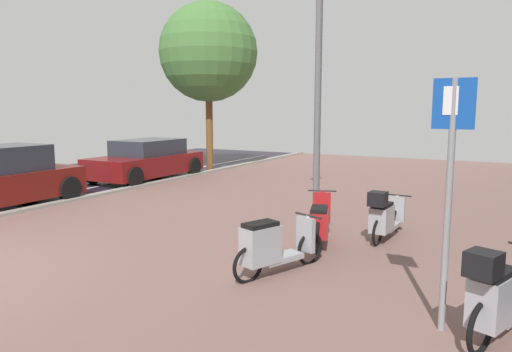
# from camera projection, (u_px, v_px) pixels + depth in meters

# --- Properties ---
(scooter_near) EXTENTS (0.83, 1.61, 0.81)m
(scooter_near) POSITION_uv_depth(u_px,v_px,m) (272.00, 246.00, 6.57)
(scooter_near) COLOR black
(scooter_near) RESTS_ON ground
(scooter_mid) EXTENTS (0.88, 1.75, 1.03)m
(scooter_mid) POSITION_uv_depth(u_px,v_px,m) (500.00, 295.00, 4.72)
(scooter_mid) COLOR black
(scooter_mid) RESTS_ON ground
(scooter_far) EXTENTS (0.78, 1.76, 0.86)m
(scooter_far) POSITION_uv_depth(u_px,v_px,m) (320.00, 222.00, 8.02)
(scooter_far) COLOR black
(scooter_far) RESTS_ON ground
(scooter_extra) EXTENTS (0.52, 1.69, 0.95)m
(scooter_extra) POSITION_uv_depth(u_px,v_px,m) (384.00, 216.00, 8.33)
(scooter_extra) COLOR black
(scooter_extra) RESTS_ON ground
(parked_car_far) EXTENTS (1.91, 4.02, 1.30)m
(parked_car_far) POSITION_uv_depth(u_px,v_px,m) (147.00, 160.00, 15.61)
(parked_car_far) COLOR maroon
(parked_car_far) RESTS_ON ground
(parking_sign) EXTENTS (0.40, 0.07, 2.61)m
(parking_sign) POSITION_uv_depth(u_px,v_px,m) (450.00, 179.00, 4.75)
(parking_sign) COLOR gray
(parking_sign) RESTS_ON ground
(lamp_post) EXTENTS (0.20, 0.52, 5.95)m
(lamp_post) POSITION_uv_depth(u_px,v_px,m) (319.00, 60.00, 9.69)
(lamp_post) COLOR slate
(lamp_post) RESTS_ON ground
(street_tree) EXTENTS (3.60, 3.60, 6.16)m
(street_tree) POSITION_uv_depth(u_px,v_px,m) (208.00, 52.00, 17.27)
(street_tree) COLOR brown
(street_tree) RESTS_ON ground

